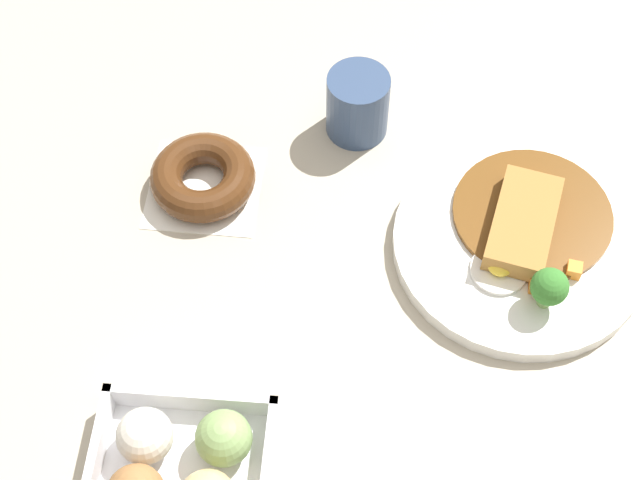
{
  "coord_description": "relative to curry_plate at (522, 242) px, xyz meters",
  "views": [
    {
      "loc": [
        -0.45,
        0.0,
        0.84
      ],
      "look_at": [
        0.08,
        0.04,
        0.03
      ],
      "focal_mm": 53.08,
      "sensor_mm": 36.0,
      "label": 1
    }
  ],
  "objects": [
    {
      "name": "ground_plane",
      "position": [
        -0.11,
        0.17,
        -0.01
      ],
      "size": [
        1.6,
        1.6,
        0.0
      ],
      "primitive_type": "plane",
      "color": "#B2A893"
    },
    {
      "name": "coffee_mug",
      "position": [
        0.15,
        0.18,
        0.03
      ],
      "size": [
        0.07,
        0.07,
        0.08
      ],
      "primitive_type": "cylinder",
      "color": "#33476B",
      "rests_on": "ground_plane"
    },
    {
      "name": "curry_plate",
      "position": [
        0.0,
        0.0,
        0.0
      ],
      "size": [
        0.27,
        0.27,
        0.07
      ],
      "color": "white",
      "rests_on": "ground_plane"
    },
    {
      "name": "chocolate_ring_donut",
      "position": [
        0.05,
        0.34,
        0.0
      ],
      "size": [
        0.12,
        0.12,
        0.04
      ],
      "color": "white",
      "rests_on": "ground_plane"
    }
  ]
}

